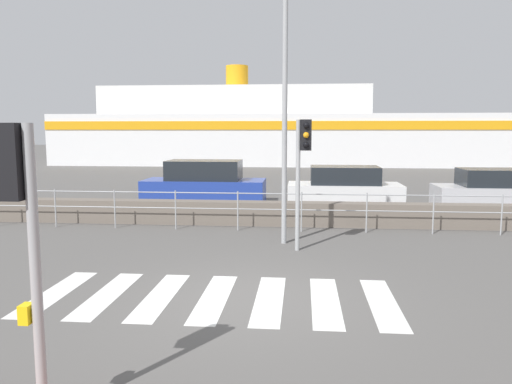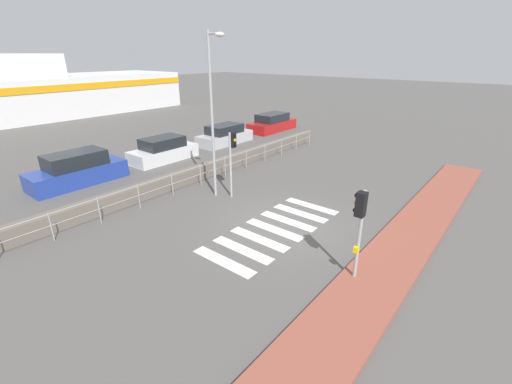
% 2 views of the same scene
% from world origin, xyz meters
% --- Properties ---
extents(ground_plane, '(160.00, 160.00, 0.00)m').
position_xyz_m(ground_plane, '(0.00, 0.00, 0.00)').
color(ground_plane, '#565451').
extents(crosswalk, '(5.85, 2.40, 0.01)m').
position_xyz_m(crosswalk, '(-0.54, 0.00, 0.00)').
color(crosswalk, silver).
rests_on(crosswalk, ground_plane).
extents(seawall, '(24.89, 0.55, 0.67)m').
position_xyz_m(seawall, '(0.00, 6.37, 0.34)').
color(seawall, '#6B6056').
rests_on(seawall, ground_plane).
extents(harbor_fence, '(22.44, 0.04, 1.07)m').
position_xyz_m(harbor_fence, '(-0.00, 5.50, 0.71)').
color(harbor_fence, '#9EA0A3').
rests_on(harbor_fence, ground_plane).
extents(traffic_light_near, '(0.34, 0.32, 2.79)m').
position_xyz_m(traffic_light_near, '(-1.64, -3.57, 2.01)').
color(traffic_light_near, '#9EA0A3').
rests_on(traffic_light_near, ground_plane).
extents(traffic_light_far, '(0.34, 0.32, 2.95)m').
position_xyz_m(traffic_light_far, '(0.88, 3.37, 2.17)').
color(traffic_light_far, '#9EA0A3').
rests_on(traffic_light_far, ground_plane).
extents(streetlamp, '(0.32, 0.90, 6.93)m').
position_xyz_m(streetlamp, '(0.44, 3.93, 4.20)').
color(streetlamp, '#9EA0A3').
rests_on(streetlamp, ground_plane).
extents(ferry_boat, '(37.00, 9.02, 7.85)m').
position_xyz_m(ferry_boat, '(-0.89, 33.01, 2.56)').
color(ferry_boat, white).
rests_on(ferry_boat, ground_plane).
extents(parked_car_blue, '(4.50, 1.76, 1.60)m').
position_xyz_m(parked_car_blue, '(-2.76, 10.49, 0.68)').
color(parked_car_blue, '#233D9E').
rests_on(parked_car_blue, ground_plane).
extents(parked_car_white, '(4.08, 1.75, 1.41)m').
position_xyz_m(parked_car_white, '(2.41, 10.49, 0.60)').
color(parked_car_white, silver).
rests_on(parked_car_white, ground_plane).
extents(parked_car_silver, '(4.28, 1.73, 1.35)m').
position_xyz_m(parked_car_silver, '(7.78, 10.49, 0.58)').
color(parked_car_silver, '#BCBCC1').
rests_on(parked_car_silver, ground_plane).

